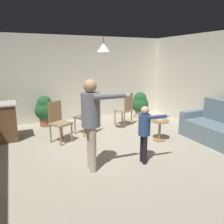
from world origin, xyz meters
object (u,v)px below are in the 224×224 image
object	(u,v)px
person_child	(145,128)
dining_chair_near_wall	(86,115)
potted_plant_corner	(140,104)
spare_remote_on_table	(160,120)
dining_chair_centre_back	(125,108)
potted_plant_by_wall	(45,110)
side_table_by_couch	(160,128)
dining_chair_by_counter	(58,120)
couch_floral	(220,129)
person_adult	(92,115)

from	to	relation	value
person_child	dining_chair_near_wall	distance (m)	2.13
potted_plant_corner	spare_remote_on_table	distance (m)	2.20
spare_remote_on_table	dining_chair_near_wall	bearing A→B (deg)	142.05
dining_chair_centre_back	potted_plant_by_wall	size ratio (longest dim) A/B	1.09
side_table_by_couch	dining_chair_by_counter	size ratio (longest dim) A/B	0.52
couch_floral	dining_chair_centre_back	distance (m)	2.62
couch_floral	person_adult	world-z (taller)	person_adult
potted_plant_corner	potted_plant_by_wall	distance (m)	3.12
side_table_by_couch	person_child	size ratio (longest dim) A/B	0.46
person_child	dining_chair_by_counter	bearing A→B (deg)	-139.54
side_table_by_couch	dining_chair_by_counter	distance (m)	2.50
side_table_by_couch	person_child	xyz separation A→B (m)	(-1.01, -0.90, 0.38)
person_adult	person_child	bearing A→B (deg)	85.13
spare_remote_on_table	potted_plant_corner	bearing A→B (deg)	71.59
person_child	dining_chair_centre_back	size ratio (longest dim) A/B	1.14
couch_floral	potted_plant_corner	xyz separation A→B (m)	(-0.57, 2.79, 0.16)
dining_chair_near_wall	spare_remote_on_table	bearing A→B (deg)	-62.05
dining_chair_centre_back	potted_plant_by_wall	bearing A→B (deg)	130.70
side_table_by_couch	person_adult	distance (m)	2.28
person_adult	potted_plant_by_wall	size ratio (longest dim) A/B	1.83
side_table_by_couch	person_child	world-z (taller)	person_child
side_table_by_couch	dining_chair_near_wall	size ratio (longest dim) A/B	0.52
dining_chair_near_wall	potted_plant_by_wall	xyz separation A→B (m)	(-0.89, 1.26, -0.04)
person_adult	dining_chair_centre_back	size ratio (longest dim) A/B	1.67
side_table_by_couch	person_adult	world-z (taller)	person_adult
side_table_by_couch	dining_chair_by_counter	bearing A→B (deg)	158.05
couch_floral	dining_chair_centre_back	bearing A→B (deg)	33.50
potted_plant_corner	spare_remote_on_table	world-z (taller)	potted_plant_corner
spare_remote_on_table	couch_floral	bearing A→B (deg)	-29.11
person_child	potted_plant_corner	world-z (taller)	person_child
couch_floral	dining_chair_near_wall	distance (m)	3.36
dining_chair_near_wall	potted_plant_corner	xyz separation A→B (m)	(2.21, 0.91, -0.06)
side_table_by_couch	spare_remote_on_table	bearing A→B (deg)	-133.54
person_child	potted_plant_by_wall	world-z (taller)	person_child
person_child	potted_plant_corner	xyz separation A→B (m)	(1.69, 2.96, -0.22)
side_table_by_couch	dining_chair_near_wall	xyz separation A→B (m)	(-1.54, 1.16, 0.22)
couch_floral	dining_chair_by_counter	size ratio (longest dim) A/B	1.81
side_table_by_couch	dining_chair_centre_back	bearing A→B (deg)	98.45
couch_floral	dining_chair_by_counter	xyz separation A→B (m)	(-3.55, 1.65, 0.21)
dining_chair_centre_back	potted_plant_corner	distance (m)	1.09
person_child	spare_remote_on_table	bearing A→B (deg)	136.51
dining_chair_by_counter	spare_remote_on_table	size ratio (longest dim) A/B	7.69
person_adult	potted_plant_by_wall	bearing A→B (deg)	-169.84
person_child	spare_remote_on_table	distance (m)	1.33
dining_chair_near_wall	potted_plant_corner	distance (m)	2.39
dining_chair_by_counter	dining_chair_near_wall	world-z (taller)	same
couch_floral	person_child	distance (m)	2.29
dining_chair_centre_back	spare_remote_on_table	xyz separation A→B (m)	(0.19, -1.46, -0.01)
dining_chair_near_wall	potted_plant_by_wall	bearing A→B (deg)	101.06
dining_chair_near_wall	potted_plant_corner	bearing A→B (deg)	-1.80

